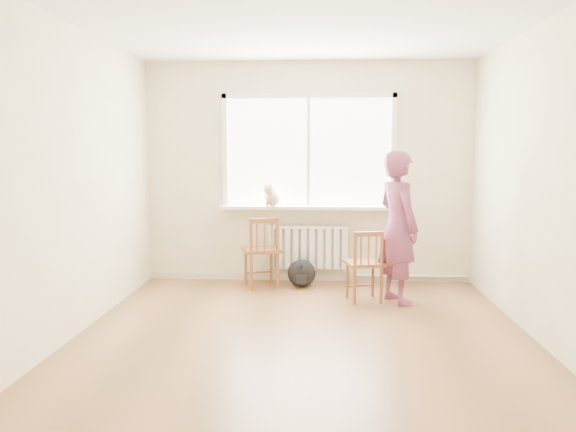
# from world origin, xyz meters

# --- Properties ---
(floor) EXTENTS (4.50, 4.50, 0.00)m
(floor) POSITION_xyz_m (0.00, 0.00, 0.00)
(floor) COLOR #93623C
(floor) RESTS_ON ground
(ceiling) EXTENTS (4.50, 4.50, 0.00)m
(ceiling) POSITION_xyz_m (0.00, 0.00, 2.70)
(ceiling) COLOR white
(ceiling) RESTS_ON back_wall
(back_wall) EXTENTS (4.00, 0.01, 2.70)m
(back_wall) POSITION_xyz_m (0.00, 2.25, 1.35)
(back_wall) COLOR #F0E7C0
(back_wall) RESTS_ON ground
(window) EXTENTS (2.12, 0.05, 1.42)m
(window) POSITION_xyz_m (0.00, 2.22, 1.66)
(window) COLOR white
(window) RESTS_ON back_wall
(windowsill) EXTENTS (2.15, 0.22, 0.04)m
(windowsill) POSITION_xyz_m (0.00, 2.14, 0.93)
(windowsill) COLOR white
(windowsill) RESTS_ON back_wall
(radiator) EXTENTS (1.00, 0.12, 0.55)m
(radiator) POSITION_xyz_m (0.00, 2.16, 0.44)
(radiator) COLOR white
(radiator) RESTS_ON back_wall
(heating_pipe) EXTENTS (1.40, 0.04, 0.04)m
(heating_pipe) POSITION_xyz_m (1.25, 2.19, 0.08)
(heating_pipe) COLOR silver
(heating_pipe) RESTS_ON back_wall
(baseboard) EXTENTS (4.00, 0.03, 0.08)m
(baseboard) POSITION_xyz_m (0.00, 2.23, 0.04)
(baseboard) COLOR beige
(baseboard) RESTS_ON ground
(chair_left) EXTENTS (0.53, 0.51, 0.85)m
(chair_left) POSITION_xyz_m (-0.53, 1.83, 0.43)
(chair_left) COLOR brown
(chair_left) RESTS_ON floor
(chair_right) EXTENTS (0.46, 0.44, 0.78)m
(chair_right) POSITION_xyz_m (0.63, 1.26, 0.39)
(chair_right) COLOR brown
(chair_right) RESTS_ON floor
(person) EXTENTS (0.60, 0.70, 1.62)m
(person) POSITION_xyz_m (0.97, 1.27, 0.81)
(person) COLOR #BE3F4D
(person) RESTS_ON floor
(cat) EXTENTS (0.26, 0.43, 0.30)m
(cat) POSITION_xyz_m (-0.43, 2.05, 1.07)
(cat) COLOR beige
(cat) RESTS_ON windowsill
(backpack) EXTENTS (0.38, 0.31, 0.33)m
(backpack) POSITION_xyz_m (-0.07, 1.87, 0.17)
(backpack) COLOR black
(backpack) RESTS_ON floor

